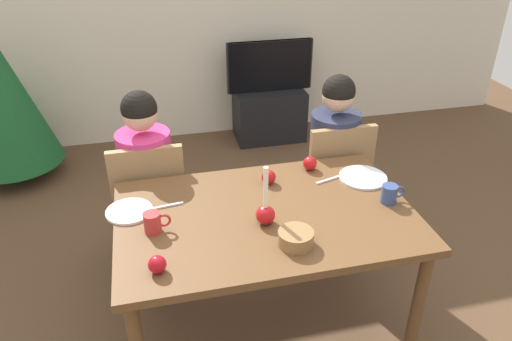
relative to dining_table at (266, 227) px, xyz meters
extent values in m
plane|color=brown|center=(0.00, 0.00, -0.67)|extent=(7.68, 7.68, 0.00)
cube|color=brown|center=(0.00, 0.00, 0.06)|extent=(1.40, 0.90, 0.04)
cylinder|color=brown|center=(0.64, -0.39, -0.31)|extent=(0.06, 0.06, 0.71)
cylinder|color=brown|center=(-0.64, 0.39, -0.31)|extent=(0.06, 0.06, 0.71)
cylinder|color=brown|center=(0.64, 0.39, -0.31)|extent=(0.06, 0.06, 0.71)
cube|color=#99754C|center=(-0.53, 0.69, -0.24)|extent=(0.40, 0.40, 0.04)
cube|color=#99754C|center=(-0.53, 0.51, 0.01)|extent=(0.40, 0.04, 0.45)
cylinder|color=#99754C|center=(-0.36, 0.86, -0.46)|extent=(0.04, 0.04, 0.41)
cylinder|color=#99754C|center=(-0.70, 0.86, -0.46)|extent=(0.04, 0.04, 0.41)
cylinder|color=#99754C|center=(-0.36, 0.52, -0.46)|extent=(0.04, 0.04, 0.41)
cylinder|color=#99754C|center=(-0.70, 0.52, -0.46)|extent=(0.04, 0.04, 0.41)
cube|color=#99754C|center=(0.60, 0.69, -0.24)|extent=(0.40, 0.40, 0.04)
cube|color=#99754C|center=(0.60, 0.51, 0.01)|extent=(0.40, 0.04, 0.45)
cylinder|color=#99754C|center=(0.77, 0.86, -0.46)|extent=(0.04, 0.04, 0.41)
cylinder|color=#99754C|center=(0.43, 0.86, -0.46)|extent=(0.04, 0.04, 0.41)
cylinder|color=#99754C|center=(0.77, 0.52, -0.46)|extent=(0.04, 0.04, 0.41)
cylinder|color=#99754C|center=(0.43, 0.52, -0.46)|extent=(0.04, 0.04, 0.41)
cube|color=#33384C|center=(-0.53, 0.64, -0.44)|extent=(0.28, 0.28, 0.45)
cylinder|color=#D1337A|center=(-0.53, 0.64, 0.02)|extent=(0.30, 0.30, 0.48)
sphere|color=tan|center=(-0.53, 0.64, 0.38)|extent=(0.19, 0.19, 0.19)
sphere|color=black|center=(-0.53, 0.64, 0.41)|extent=(0.19, 0.19, 0.19)
cube|color=#33384C|center=(0.60, 0.64, -0.44)|extent=(0.28, 0.28, 0.45)
cylinder|color=#282D47|center=(0.60, 0.64, 0.02)|extent=(0.30, 0.30, 0.48)
sphere|color=tan|center=(0.60, 0.64, 0.38)|extent=(0.19, 0.19, 0.19)
sphere|color=black|center=(0.60, 0.64, 0.41)|extent=(0.19, 0.19, 0.19)
cube|color=black|center=(0.63, 2.30, -0.43)|extent=(0.64, 0.40, 0.48)
cube|color=black|center=(0.63, 2.30, 0.04)|extent=(0.79, 0.04, 0.46)
cube|color=black|center=(0.63, 2.30, 0.04)|extent=(0.76, 0.05, 0.46)
cylinder|color=brown|center=(-1.60, 2.07, -0.60)|extent=(0.08, 0.08, 0.14)
sphere|color=red|center=(-0.02, -0.08, 0.13)|extent=(0.09, 0.09, 0.09)
cylinder|color=#EFE5C6|center=(-0.02, -0.08, 0.27)|extent=(0.02, 0.02, 0.20)
cylinder|color=white|center=(-0.63, 0.15, 0.09)|extent=(0.22, 0.22, 0.01)
cylinder|color=silver|center=(0.58, 0.19, 0.09)|extent=(0.25, 0.25, 0.01)
cylinder|color=#B72D2D|center=(-0.52, -0.03, 0.13)|extent=(0.08, 0.08, 0.10)
torus|color=#B72D2D|center=(-0.47, -0.03, 0.14)|extent=(0.07, 0.01, 0.07)
cylinder|color=#33477F|center=(0.61, -0.05, 0.13)|extent=(0.08, 0.08, 0.09)
torus|color=#33477F|center=(0.66, -0.05, 0.13)|extent=(0.06, 0.01, 0.06)
cube|color=silver|center=(-0.46, 0.16, 0.09)|extent=(0.18, 0.04, 0.01)
cube|color=silver|center=(0.41, 0.22, 0.09)|extent=(0.18, 0.06, 0.01)
cylinder|color=olive|center=(0.07, -0.26, 0.12)|extent=(0.15, 0.15, 0.07)
sphere|color=red|center=(0.34, 0.35, 0.12)|extent=(0.08, 0.08, 0.08)
sphere|color=#B10F1C|center=(-0.52, -0.30, 0.12)|extent=(0.07, 0.07, 0.07)
sphere|color=#B3141A|center=(0.08, 0.26, 0.12)|extent=(0.07, 0.07, 0.07)
camera|label=1|loc=(-0.48, -1.84, 1.39)|focal=34.14mm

